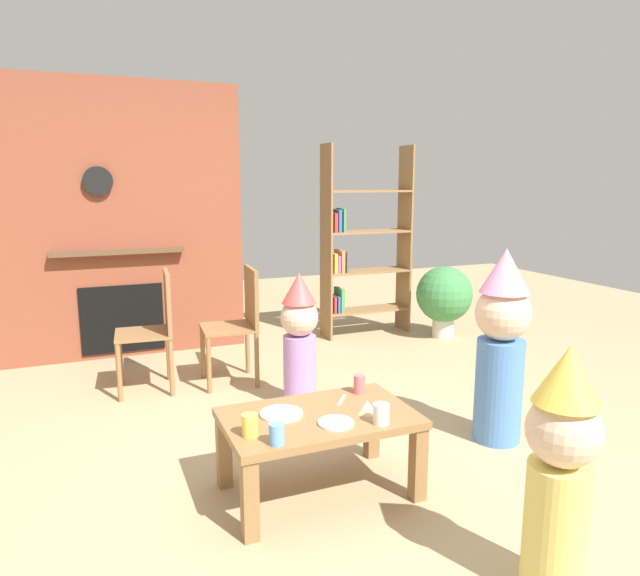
% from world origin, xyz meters
% --- Properties ---
extents(ground_plane, '(12.00, 12.00, 0.00)m').
position_xyz_m(ground_plane, '(0.00, 0.00, 0.00)').
color(ground_plane, tan).
extents(brick_fireplace_feature, '(2.20, 0.28, 2.40)m').
position_xyz_m(brick_fireplace_feature, '(-0.87, 2.60, 1.19)').
color(brick_fireplace_feature, brown).
rests_on(brick_fireplace_feature, ground_plane).
extents(bookshelf, '(0.90, 0.28, 1.90)m').
position_xyz_m(bookshelf, '(1.41, 2.40, 0.87)').
color(bookshelf, olive).
rests_on(bookshelf, ground_plane).
extents(coffee_table, '(0.94, 0.58, 0.42)m').
position_xyz_m(coffee_table, '(-0.13, -0.25, 0.35)').
color(coffee_table, olive).
rests_on(coffee_table, ground_plane).
extents(paper_cup_near_left, '(0.06, 0.06, 0.10)m').
position_xyz_m(paper_cup_near_left, '(0.19, -0.07, 0.47)').
color(paper_cup_near_left, '#E5666B').
rests_on(paper_cup_near_left, coffee_table).
extents(paper_cup_near_right, '(0.07, 0.07, 0.10)m').
position_xyz_m(paper_cup_near_right, '(-0.50, -0.36, 0.47)').
color(paper_cup_near_right, '#F2CC4C').
rests_on(paper_cup_near_right, coffee_table).
extents(paper_cup_center, '(0.07, 0.07, 0.10)m').
position_xyz_m(paper_cup_center, '(-0.42, -0.48, 0.47)').
color(paper_cup_center, '#669EE0').
rests_on(paper_cup_center, coffee_table).
extents(paper_cup_far_left, '(0.08, 0.08, 0.10)m').
position_xyz_m(paper_cup_far_left, '(0.11, -0.46, 0.47)').
color(paper_cup_far_left, silver).
rests_on(paper_cup_far_left, coffee_table).
extents(paper_plate_front, '(0.21, 0.21, 0.01)m').
position_xyz_m(paper_plate_front, '(-0.30, -0.19, 0.42)').
color(paper_plate_front, white).
rests_on(paper_plate_front, coffee_table).
extents(paper_plate_rear, '(0.17, 0.17, 0.01)m').
position_xyz_m(paper_plate_rear, '(-0.09, -0.39, 0.42)').
color(paper_plate_rear, white).
rests_on(paper_plate_rear, coffee_table).
extents(birthday_cake_slice, '(0.10, 0.10, 0.07)m').
position_xyz_m(birthday_cake_slice, '(0.10, -0.32, 0.45)').
color(birthday_cake_slice, '#EAC68C').
rests_on(birthday_cake_slice, coffee_table).
extents(table_fork, '(0.10, 0.13, 0.01)m').
position_xyz_m(table_fork, '(0.05, -0.13, 0.42)').
color(table_fork, silver).
rests_on(table_fork, coffee_table).
extents(child_with_cone_hat, '(0.27, 0.27, 0.98)m').
position_xyz_m(child_with_cone_hat, '(0.43, -1.25, 0.52)').
color(child_with_cone_hat, '#E0CC66').
rests_on(child_with_cone_hat, ground_plane).
extents(child_in_pink, '(0.32, 0.32, 1.17)m').
position_xyz_m(child_in_pink, '(1.10, -0.10, 0.62)').
color(child_in_pink, '#4C7FC6').
rests_on(child_in_pink, ground_plane).
extents(child_by_the_chairs, '(0.26, 0.26, 0.94)m').
position_xyz_m(child_by_the_chairs, '(0.18, 0.85, 0.50)').
color(child_by_the_chairs, '#B27FCC').
rests_on(child_by_the_chairs, ground_plane).
extents(dining_chair_left, '(0.43, 0.43, 0.90)m').
position_xyz_m(dining_chair_left, '(-0.69, 1.56, 0.51)').
color(dining_chair_left, olive).
rests_on(dining_chair_left, ground_plane).
extents(dining_chair_middle, '(0.43, 0.43, 0.90)m').
position_xyz_m(dining_chair_middle, '(-0.07, 1.49, 0.51)').
color(dining_chair_middle, olive).
rests_on(dining_chair_middle, ground_plane).
extents(potted_plant_tall, '(0.56, 0.56, 0.72)m').
position_xyz_m(potted_plant_tall, '(2.14, 1.97, 0.42)').
color(potted_plant_tall, beige).
rests_on(potted_plant_tall, ground_plane).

